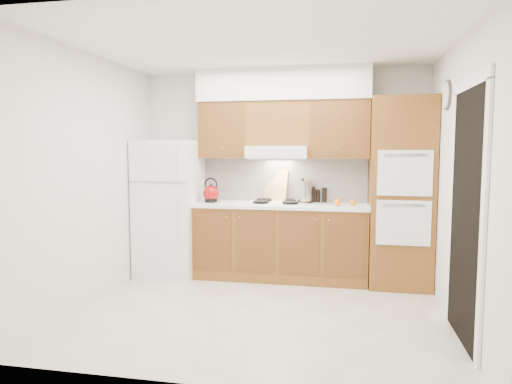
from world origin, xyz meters
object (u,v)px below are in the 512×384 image
at_px(fridge, 170,208).
at_px(oven_cabinet, 400,193).
at_px(kettle, 211,193).
at_px(stock_pot, 303,191).

xyz_separation_m(fridge, oven_cabinet, (2.85, 0.03, 0.24)).
height_order(kettle, stock_pot, stock_pot).
relative_size(fridge, stock_pot, 7.16).
distance_m(fridge, kettle, 0.58).
bearing_deg(oven_cabinet, fridge, -179.30).
xyz_separation_m(kettle, stock_pot, (1.15, 0.16, 0.04)).
distance_m(oven_cabinet, stock_pot, 1.17).
height_order(fridge, stock_pot, fridge).
relative_size(fridge, oven_cabinet, 0.78).
bearing_deg(oven_cabinet, kettle, -179.77).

